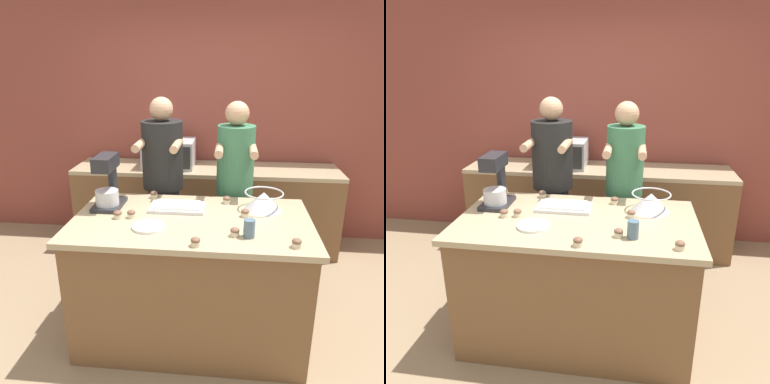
# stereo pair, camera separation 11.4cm
# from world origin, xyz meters

# --- Properties ---
(ground_plane) EXTENTS (16.00, 16.00, 0.00)m
(ground_plane) POSITION_xyz_m (0.00, 0.00, 0.00)
(ground_plane) COLOR #937A5B
(back_wall) EXTENTS (10.00, 0.06, 2.70)m
(back_wall) POSITION_xyz_m (0.00, 1.83, 1.35)
(back_wall) COLOR brown
(back_wall) RESTS_ON ground_plane
(island_counter) EXTENTS (1.65, 0.93, 0.94)m
(island_counter) POSITION_xyz_m (0.00, 0.00, 0.47)
(island_counter) COLOR brown
(island_counter) RESTS_ON ground_plane
(back_counter) EXTENTS (2.80, 0.60, 0.90)m
(back_counter) POSITION_xyz_m (0.00, 1.48, 0.45)
(back_counter) COLOR brown
(back_counter) RESTS_ON ground_plane
(person_left) EXTENTS (0.36, 0.51, 1.71)m
(person_left) POSITION_xyz_m (-0.32, 0.68, 0.89)
(person_left) COLOR #33384C
(person_left) RESTS_ON ground_plane
(person_right) EXTENTS (0.33, 0.50, 1.68)m
(person_right) POSITION_xyz_m (0.30, 0.68, 0.89)
(person_right) COLOR #33384C
(person_right) RESTS_ON ground_plane
(stand_mixer) EXTENTS (0.20, 0.30, 0.40)m
(stand_mixer) POSITION_xyz_m (-0.64, 0.17, 1.12)
(stand_mixer) COLOR #232328
(stand_mixer) RESTS_ON island_counter
(mixing_bowl) EXTENTS (0.28, 0.28, 0.14)m
(mixing_bowl) POSITION_xyz_m (0.51, 0.23, 1.02)
(mixing_bowl) COLOR #BCBCC1
(mixing_bowl) RESTS_ON island_counter
(baking_tray) EXTENTS (0.40, 0.23, 0.04)m
(baking_tray) POSITION_xyz_m (-0.12, 0.17, 0.96)
(baking_tray) COLOR silver
(baking_tray) RESTS_ON island_counter
(microwave_oven) EXTENTS (0.54, 0.40, 0.29)m
(microwave_oven) POSITION_xyz_m (-0.39, 1.47, 1.05)
(microwave_oven) COLOR #B7B7BC
(microwave_oven) RESTS_ON back_counter
(drinking_glass) EXTENTS (0.07, 0.07, 0.12)m
(drinking_glass) POSITION_xyz_m (0.39, -0.25, 1.00)
(drinking_glass) COLOR slate
(drinking_glass) RESTS_ON island_counter
(small_plate) EXTENTS (0.22, 0.22, 0.02)m
(small_plate) POSITION_xyz_m (-0.27, -0.18, 0.95)
(small_plate) COLOR white
(small_plate) RESTS_ON island_counter
(cupcake_0) EXTENTS (0.06, 0.06, 0.06)m
(cupcake_0) POSITION_xyz_m (-0.42, -0.03, 0.97)
(cupcake_0) COLOR beige
(cupcake_0) RESTS_ON island_counter
(cupcake_1) EXTENTS (0.06, 0.06, 0.06)m
(cupcake_1) POSITION_xyz_m (0.66, -0.36, 0.97)
(cupcake_1) COLOR beige
(cupcake_1) RESTS_ON island_counter
(cupcake_2) EXTENTS (0.06, 0.06, 0.06)m
(cupcake_2) POSITION_xyz_m (0.30, -0.24, 0.97)
(cupcake_2) COLOR beige
(cupcake_2) RESTS_ON island_counter
(cupcake_3) EXTENTS (0.06, 0.06, 0.06)m
(cupcake_3) POSITION_xyz_m (-0.67, 0.41, 0.97)
(cupcake_3) COLOR beige
(cupcake_3) RESTS_ON island_counter
(cupcake_4) EXTENTS (0.06, 0.06, 0.06)m
(cupcake_4) POSITION_xyz_m (-0.34, 0.39, 0.97)
(cupcake_4) COLOR beige
(cupcake_4) RESTS_ON island_counter
(cupcake_5) EXTENTS (0.06, 0.06, 0.06)m
(cupcake_5) POSITION_xyz_m (0.07, -0.40, 0.97)
(cupcake_5) COLOR beige
(cupcake_5) RESTS_ON island_counter
(cupcake_6) EXTENTS (0.06, 0.06, 0.06)m
(cupcake_6) POSITION_xyz_m (0.37, 0.07, 0.97)
(cupcake_6) COLOR beige
(cupcake_6) RESTS_ON island_counter
(cupcake_7) EXTENTS (0.06, 0.06, 0.06)m
(cupcake_7) POSITION_xyz_m (-0.51, -0.05, 0.97)
(cupcake_7) COLOR beige
(cupcake_7) RESTS_ON island_counter
(cupcake_8) EXTENTS (0.06, 0.06, 0.06)m
(cupcake_8) POSITION_xyz_m (0.24, 0.32, 0.97)
(cupcake_8) COLOR beige
(cupcake_8) RESTS_ON island_counter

